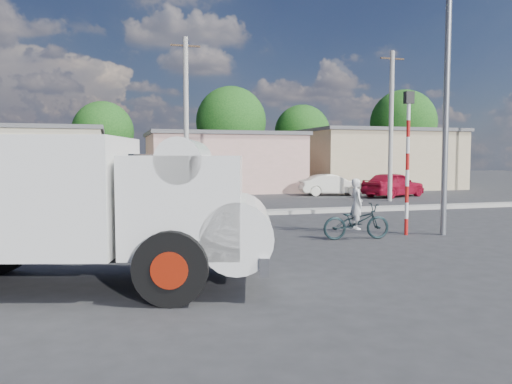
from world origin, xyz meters
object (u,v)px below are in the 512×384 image
object	(u,v)px
truck	(86,205)
car_red	(393,184)
car_cream	(332,185)
streetlight	(443,71)
cyclist	(356,214)
traffic_pole	(408,150)
bicycle	(356,222)

from	to	relation	value
truck	car_red	distance (m)	23.61
car_cream	streetlight	bearing A→B (deg)	175.95
streetlight	cyclist	bearing A→B (deg)	-179.97
cyclist	truck	bearing A→B (deg)	121.43
car_red	cyclist	bearing A→B (deg)	122.92
truck	streetlight	size ratio (longest dim) A/B	0.79
cyclist	traffic_pole	size ratio (longest dim) A/B	0.34
cyclist	car_cream	size ratio (longest dim) A/B	0.37
car_cream	streetlight	world-z (taller)	streetlight
bicycle	streetlight	xyz separation A→B (m)	(2.80, 0.00, 4.44)
car_cream	traffic_pole	world-z (taller)	traffic_pole
truck	car_red	world-z (taller)	truck
truck	car_cream	bearing A→B (deg)	69.58
bicycle	streetlight	size ratio (longest dim) A/B	0.22
car_red	streetlight	world-z (taller)	streetlight
cyclist	bicycle	bearing A→B (deg)	0.00
streetlight	bicycle	bearing A→B (deg)	-179.97
traffic_pole	streetlight	world-z (taller)	streetlight
cyclist	car_red	size ratio (longest dim) A/B	0.34
car_cream	car_red	bearing A→B (deg)	-115.72
bicycle	car_cream	xyz separation A→B (m)	(6.38, 15.39, 0.13)
cyclist	car_red	xyz separation A→B (m)	(9.41, 13.29, 0.01)
traffic_pole	streetlight	bearing A→B (deg)	-17.73
traffic_pole	streetlight	distance (m)	2.56
car_cream	traffic_pole	distance (m)	15.87
cyclist	streetlight	distance (m)	5.07
cyclist	car_cream	xyz separation A→B (m)	(6.38, 15.39, -0.08)
car_red	streetlight	bearing A→B (deg)	131.77
bicycle	streetlight	bearing A→B (deg)	-83.72
truck	bicycle	size ratio (longest dim) A/B	3.56
truck	car_cream	world-z (taller)	truck
truck	traffic_pole	world-z (taller)	traffic_pole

